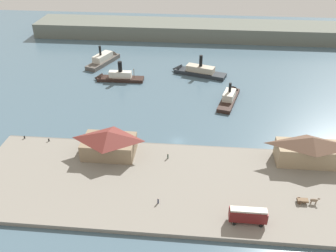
# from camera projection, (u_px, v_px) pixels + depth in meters

# --- Properties ---
(ground_plane) EXTENTS (320.00, 320.00, 0.00)m
(ground_plane) POSITION_uv_depth(u_px,v_px,m) (178.00, 141.00, 116.67)
(ground_plane) COLOR #476070
(quay_promenade) EXTENTS (110.00, 36.00, 1.20)m
(quay_promenade) POSITION_uv_depth(u_px,v_px,m) (172.00, 184.00, 97.71)
(quay_promenade) COLOR gray
(quay_promenade) RESTS_ON ground
(seawall_edge) EXTENTS (110.00, 0.80, 1.00)m
(seawall_edge) POSITION_uv_depth(u_px,v_px,m) (177.00, 146.00, 113.36)
(seawall_edge) COLOR #666159
(seawall_edge) RESTS_ON ground
(ferry_shed_west_terminal) EXTENTS (15.74, 10.48, 7.95)m
(ferry_shed_west_terminal) POSITION_uv_depth(u_px,v_px,m) (109.00, 143.00, 106.67)
(ferry_shed_west_terminal) COLOR #847056
(ferry_shed_west_terminal) RESTS_ON quay_promenade
(ferry_shed_central_terminal) EXTENTS (19.20, 8.15, 8.60)m
(ferry_shed_central_terminal) POSITION_uv_depth(u_px,v_px,m) (310.00, 150.00, 102.96)
(ferry_shed_central_terminal) COLOR #998466
(ferry_shed_central_terminal) RESTS_ON quay_promenade
(street_tram) EXTENTS (8.89, 2.72, 4.22)m
(street_tram) POSITION_uv_depth(u_px,v_px,m) (248.00, 215.00, 83.92)
(street_tram) COLOR maroon
(street_tram) RESTS_ON quay_promenade
(horse_cart) EXTENTS (5.58, 1.44, 1.87)m
(horse_cart) POSITION_uv_depth(u_px,v_px,m) (307.00, 200.00, 90.23)
(horse_cart) COLOR brown
(horse_cart) RESTS_ON quay_promenade
(pedestrian_near_cart) EXTENTS (0.42, 0.42, 1.72)m
(pedestrian_near_cart) POSITION_uv_depth(u_px,v_px,m) (168.00, 156.00, 106.37)
(pedestrian_near_cart) COLOR #3D4C42
(pedestrian_near_cart) RESTS_ON quay_promenade
(pedestrian_near_east_shed) EXTENTS (0.41, 0.41, 1.64)m
(pedestrian_near_east_shed) POSITION_uv_depth(u_px,v_px,m) (158.00, 201.00, 90.30)
(pedestrian_near_east_shed) COLOR #33384C
(pedestrian_near_east_shed) RESTS_ON quay_promenade
(mooring_post_east) EXTENTS (0.44, 0.44, 0.90)m
(mooring_post_east) POSITION_uv_depth(u_px,v_px,m) (24.00, 137.00, 115.65)
(mooring_post_east) COLOR black
(mooring_post_east) RESTS_ON quay_promenade
(mooring_post_west) EXTENTS (0.44, 0.44, 0.90)m
(mooring_post_west) POSITION_uv_depth(u_px,v_px,m) (49.00, 140.00, 114.33)
(mooring_post_west) COLOR black
(mooring_post_west) RESTS_ON quay_promenade
(ferry_approaching_west) EXTENTS (25.80, 12.99, 11.07)m
(ferry_approaching_west) POSITION_uv_depth(u_px,v_px,m) (195.00, 71.00, 162.21)
(ferry_approaching_west) COLOR #23282D
(ferry_approaching_west) RESTS_ON ground
(ferry_approaching_east) EXTENTS (10.17, 22.38, 9.44)m
(ferry_approaching_east) POSITION_uv_depth(u_px,v_px,m) (230.00, 96.00, 141.15)
(ferry_approaching_east) COLOR black
(ferry_approaching_east) RESTS_ON ground
(ferry_mid_harbor) EXTENTS (13.32, 23.59, 11.02)m
(ferry_mid_harbor) POSITION_uv_depth(u_px,v_px,m) (106.00, 59.00, 174.48)
(ferry_mid_harbor) COLOR #514C47
(ferry_mid_harbor) RESTS_ON ground
(ferry_moored_west) EXTENTS (22.01, 5.34, 10.29)m
(ferry_moored_west) POSITION_uv_depth(u_px,v_px,m) (115.00, 77.00, 156.60)
(ferry_moored_west) COLOR black
(ferry_moored_west) RESTS_ON ground
(far_headland) EXTENTS (180.00, 24.00, 8.00)m
(far_headland) POSITION_uv_depth(u_px,v_px,m) (191.00, 30.00, 207.76)
(far_headland) COLOR #60665B
(far_headland) RESTS_ON ground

